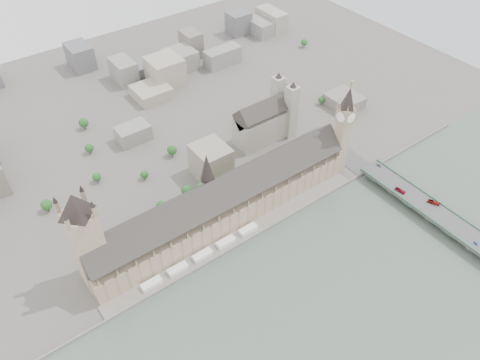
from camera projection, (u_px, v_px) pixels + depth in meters
ground at (235, 232)px, 431.88m from camera, size 900.00×900.00×0.00m
embankment_wall at (245, 242)px, 422.00m from camera, size 600.00×1.50×3.00m
river_terrace at (240, 237)px, 426.77m from camera, size 270.00×15.00×2.00m
terrace_tents at (202, 255)px, 407.66m from camera, size 118.00×7.00×4.00m
palace_of_westminster at (222, 203)px, 428.05m from camera, size 265.00×40.73×55.44m
elizabeth_tower at (344, 125)px, 456.94m from camera, size 17.00×17.00×107.50m
victoria_tower at (85, 236)px, 356.70m from camera, size 30.00×30.00×100.00m
central_tower at (207, 175)px, 403.46m from camera, size 13.00×13.00×48.00m
westminster_bridge at (425, 209)px, 447.04m from camera, size 25.00×325.00×10.25m
bridge_parapets at (468, 233)px, 416.90m from camera, size 25.00×235.00×1.15m
westminster_abbey at (266, 120)px, 519.01m from camera, size 68.00×36.00×64.00m
city_skyline_inland at (116, 97)px, 563.55m from camera, size 720.00×360.00×38.00m
park_trees at (191, 194)px, 457.84m from camera, size 110.00×30.00×15.00m
red_bus_north at (400, 191)px, 455.83m from camera, size 3.90×10.73×2.92m
red_bus_south at (434, 202)px, 443.81m from camera, size 7.00×11.39×3.14m
car_blue at (476, 243)px, 408.27m from camera, size 2.36×4.41×1.43m
car_silver at (429, 202)px, 445.35m from camera, size 2.78×4.29×1.34m
car_approach at (379, 165)px, 484.24m from camera, size 2.68×5.58×1.57m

